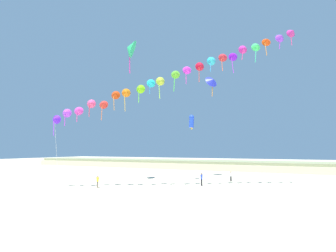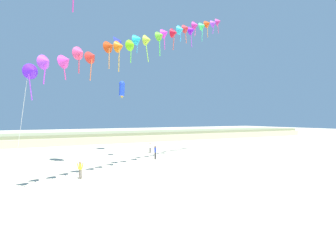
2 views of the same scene
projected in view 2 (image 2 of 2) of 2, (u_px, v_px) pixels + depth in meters
name	position (u px, v px, depth m)	size (l,w,h in m)	color
ground_plane	(236.00, 180.00, 25.49)	(240.00, 240.00, 0.00)	beige
dune_ridge	(91.00, 137.00, 63.95)	(120.00, 12.76, 2.04)	beige
person_near_left	(150.00, 147.00, 44.79)	(0.45, 0.39, 1.50)	black
person_near_right	(155.00, 152.00, 37.92)	(0.23, 0.60, 1.69)	black
person_mid_center	(80.00, 169.00, 25.84)	(0.54, 0.21, 1.54)	#726656
kite_banner_string	(158.00, 37.00, 32.76)	(28.88, 13.66, 20.28)	#611FF2
large_kite_low_lead	(122.00, 89.00, 39.81)	(1.03, 0.99, 2.35)	blue
large_kite_high_solo	(119.00, 42.00, 45.37)	(2.72, 2.82, 3.96)	#2A33CE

